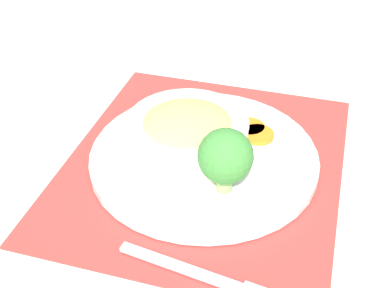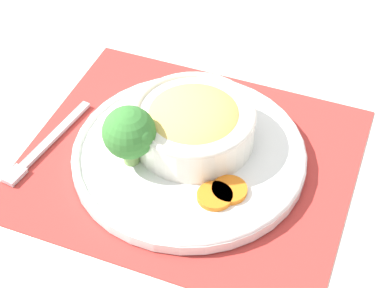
# 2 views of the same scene
# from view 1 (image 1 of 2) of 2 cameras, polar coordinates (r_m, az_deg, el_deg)

# --- Properties ---
(ground_plane) EXTENTS (4.00, 4.00, 0.00)m
(ground_plane) POSITION_cam_1_polar(r_m,az_deg,el_deg) (0.77, 1.26, -2.17)
(ground_plane) COLOR beige
(placemat) EXTENTS (0.48, 0.43, 0.00)m
(placemat) POSITION_cam_1_polar(r_m,az_deg,el_deg) (0.77, 1.26, -2.05)
(placemat) COLOR #B2332D
(placemat) RESTS_ON ground_plane
(plate) EXTENTS (0.32, 0.32, 0.02)m
(plate) POSITION_cam_1_polar(r_m,az_deg,el_deg) (0.76, 1.28, -1.27)
(plate) COLOR white
(plate) RESTS_ON placemat
(bowl) EXTENTS (0.17, 0.17, 0.07)m
(bowl) POSITION_cam_1_polar(r_m,az_deg,el_deg) (0.74, -0.47, 1.34)
(bowl) COLOR silver
(bowl) RESTS_ON plate
(broccoli_floret) EXTENTS (0.07, 0.07, 0.09)m
(broccoli_floret) POSITION_cam_1_polar(r_m,az_deg,el_deg) (0.66, 3.62, -1.29)
(broccoli_floret) COLOR #84AD5B
(broccoli_floret) RESTS_ON plate
(carrot_slice_near) EXTENTS (0.05, 0.05, 0.01)m
(carrot_slice_near) POSITION_cam_1_polar(r_m,az_deg,el_deg) (0.79, 7.07, 0.99)
(carrot_slice_near) COLOR orange
(carrot_slice_near) RESTS_ON plate
(carrot_slice_middle) EXTENTS (0.05, 0.05, 0.01)m
(carrot_slice_middle) POSITION_cam_1_polar(r_m,az_deg,el_deg) (0.80, 6.10, 1.75)
(carrot_slice_middle) COLOR orange
(carrot_slice_middle) RESTS_ON plate
(fork) EXTENTS (0.06, 0.18, 0.01)m
(fork) POSITION_cam_1_polar(r_m,az_deg,el_deg) (0.61, 1.72, -14.00)
(fork) COLOR #B7B7BC
(fork) RESTS_ON placemat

